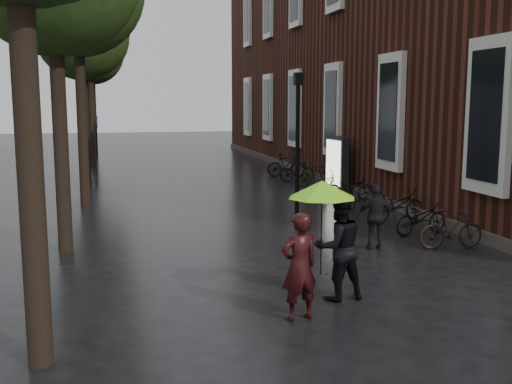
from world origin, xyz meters
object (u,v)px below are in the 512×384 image
object	(u,v)px
pedestrian_walking	(376,217)
lamp_post	(298,132)
parked_bicycles	(346,188)
person_black	(338,247)
person_burgundy	(299,266)
ad_lightbox	(337,165)

from	to	relation	value
pedestrian_walking	lamp_post	world-z (taller)	lamp_post
pedestrian_walking	parked_bicycles	world-z (taller)	pedestrian_walking
pedestrian_walking	lamp_post	distance (m)	4.08
person_black	parked_bicycles	bearing A→B (deg)	-119.53
parked_bicycles	person_burgundy	bearing A→B (deg)	-115.62
person_burgundy	pedestrian_walking	distance (m)	4.87
pedestrian_walking	person_black	bearing A→B (deg)	73.52
ad_lightbox	parked_bicycles	bearing A→B (deg)	-106.03
lamp_post	parked_bicycles	bearing A→B (deg)	46.76
pedestrian_walking	parked_bicycles	xyz separation A→B (m)	(1.84, 6.35, -0.29)
pedestrian_walking	lamp_post	size ratio (longest dim) A/B	0.36
pedestrian_walking	ad_lightbox	size ratio (longest dim) A/B	0.72
person_burgundy	lamp_post	bearing A→B (deg)	-119.93
ad_lightbox	lamp_post	world-z (taller)	lamp_post
person_burgundy	person_black	bearing A→B (deg)	-153.49
pedestrian_walking	ad_lightbox	bearing A→B (deg)	-87.21
parked_bicycles	lamp_post	bearing A→B (deg)	-133.24
person_burgundy	ad_lightbox	world-z (taller)	ad_lightbox
person_burgundy	pedestrian_walking	bearing A→B (deg)	-141.23
person_black	parked_bicycles	world-z (taller)	person_black
person_burgundy	person_black	size ratio (longest dim) A/B	0.92
parked_bicycles	ad_lightbox	xyz separation A→B (m)	(0.42, 1.90, 0.59)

